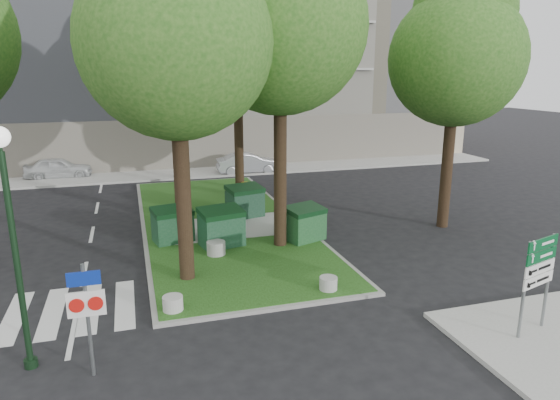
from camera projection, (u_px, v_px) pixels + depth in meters
name	position (u px, v px, depth m)	size (l,w,h in m)	color
ground	(257.00, 312.00, 12.99)	(120.00, 120.00, 0.00)	black
median_island	(221.00, 222.00, 20.53)	(6.00, 16.00, 0.12)	#1E4112
median_kerb	(221.00, 222.00, 20.53)	(6.30, 16.30, 0.10)	gray
building_sidewalk	(181.00, 174.00, 30.11)	(42.00, 3.00, 0.12)	#999993
zebra_crossing	(107.00, 305.00, 13.33)	(5.00, 3.00, 0.01)	silver
apartment_building	(164.00, 43.00, 35.06)	(41.00, 12.00, 16.00)	tan
tree_median_near_left	(178.00, 23.00, 13.13)	(5.20, 5.20, 10.53)	black
tree_median_near_right	(282.00, 9.00, 15.80)	(5.60, 5.60, 11.46)	black
tree_median_mid	(175.00, 47.00, 19.37)	(4.80, 4.80, 9.99)	black
tree_median_far	(238.00, 20.00, 22.72)	(5.80, 5.80, 11.93)	black
tree_street_right	(458.00, 46.00, 18.48)	(5.00, 5.00, 10.06)	black
dumpster_a	(173.00, 225.00, 17.88)	(1.55, 1.24, 1.28)	#0F371C
dumpster_b	(221.00, 227.00, 17.45)	(1.67, 1.33, 1.38)	#10381F
dumpster_c	(245.00, 201.00, 20.94)	(1.66, 1.35, 1.36)	#0E311D
dumpster_d	(305.00, 223.00, 18.04)	(1.63, 1.38, 1.29)	#15451E
bollard_left	(173.00, 303.00, 12.79)	(0.52, 0.52, 0.37)	#ADACA7
bollard_right	(328.00, 283.00, 14.00)	(0.51, 0.51, 0.36)	#A1A19B
bollard_mid	(216.00, 248.00, 16.67)	(0.63, 0.63, 0.45)	gray
litter_bin	(246.00, 190.00, 24.18)	(0.42, 0.42, 0.73)	yellow
street_lamp	(11.00, 223.00, 9.77)	(0.41, 0.41, 5.09)	black
traffic_sign_pole	(87.00, 305.00, 9.90)	(0.73, 0.08, 2.45)	slate
directional_sign	(538.00, 270.00, 11.39)	(1.13, 0.37, 2.33)	slate
car_white	(58.00, 168.00, 28.95)	(1.48, 3.67, 1.25)	silver
car_silver	(248.00, 163.00, 30.36)	(1.34, 3.83, 1.26)	#AEB0B6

